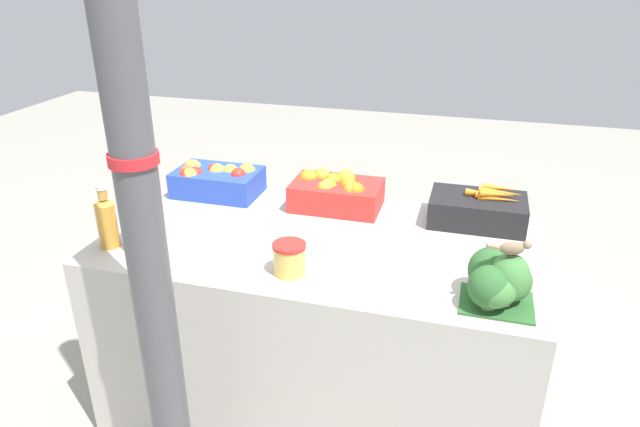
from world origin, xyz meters
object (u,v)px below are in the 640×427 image
at_px(apple_crate, 216,180).
at_px(orange_crate, 336,192).
at_px(support_pole, 139,201).
at_px(carrot_crate, 479,209).
at_px(broccoli_pile, 498,281).
at_px(juice_bottle_amber, 107,221).
at_px(pickle_jar, 289,258).
at_px(juice_bottle_cloudy, 130,219).
at_px(sparrow_bird, 514,248).

relative_size(apple_crate, orange_crate, 1.00).
bearing_deg(apple_crate, orange_crate, 0.45).
relative_size(support_pole, carrot_crate, 6.40).
bearing_deg(broccoli_pile, juice_bottle_amber, 179.42).
xyz_separation_m(orange_crate, pickle_jar, (-0.01, -0.58, -0.01)).
bearing_deg(carrot_crate, juice_bottle_cloudy, -154.43).
bearing_deg(juice_bottle_amber, juice_bottle_cloudy, 0.00).
bearing_deg(pickle_jar, apple_crate, 133.20).
xyz_separation_m(juice_bottle_amber, sparrow_bird, (1.39, -0.03, 0.11)).
bearing_deg(support_pole, pickle_jar, 54.09).
xyz_separation_m(carrot_crate, juice_bottle_cloudy, (-1.19, -0.57, 0.06)).
height_order(orange_crate, carrot_crate, carrot_crate).
height_order(orange_crate, sparrow_bird, sparrow_bird).
height_order(apple_crate, orange_crate, orange_crate).
height_order(broccoli_pile, juice_bottle_amber, juice_bottle_amber).
distance_m(support_pole, apple_crate, 1.04).
bearing_deg(juice_bottle_amber, broccoli_pile, -0.58).
bearing_deg(juice_bottle_cloudy, support_pole, -50.64).
relative_size(support_pole, pickle_jar, 20.89).
distance_m(juice_bottle_amber, pickle_jar, 0.70).
bearing_deg(apple_crate, carrot_crate, 0.19).
bearing_deg(juice_bottle_amber, pickle_jar, -0.44).
distance_m(juice_bottle_amber, sparrow_bird, 1.39).
bearing_deg(carrot_crate, support_pole, -132.31).
xyz_separation_m(apple_crate, carrot_crate, (1.13, 0.00, -0.01)).
xyz_separation_m(orange_crate, sparrow_bird, (0.68, -0.60, 0.14)).
bearing_deg(pickle_jar, juice_bottle_cloudy, 179.49).
relative_size(orange_crate, carrot_crate, 1.00).
bearing_deg(orange_crate, carrot_crate, -0.05).
relative_size(juice_bottle_amber, sparrow_bird, 1.78).
xyz_separation_m(carrot_crate, juice_bottle_amber, (-1.29, -0.57, 0.04)).
xyz_separation_m(support_pole, juice_bottle_cloudy, (-0.32, 0.39, -0.27)).
xyz_separation_m(carrot_crate, broccoli_pile, (0.07, -0.58, 0.02)).
bearing_deg(orange_crate, apple_crate, -179.55).
distance_m(broccoli_pile, juice_bottle_amber, 1.36).
distance_m(carrot_crate, broccoli_pile, 0.59).
xyz_separation_m(pickle_jar, sparrow_bird, (0.69, -0.02, 0.15)).
bearing_deg(apple_crate, support_pole, -74.81).
distance_m(apple_crate, juice_bottle_cloudy, 0.57).
distance_m(support_pole, broccoli_pile, 1.06).
height_order(broccoli_pile, pickle_jar, broccoli_pile).
bearing_deg(sparrow_bird, broccoli_pile, 142.00).
height_order(orange_crate, pickle_jar, orange_crate).
relative_size(juice_bottle_cloudy, pickle_jar, 2.62).
xyz_separation_m(juice_bottle_amber, pickle_jar, (0.70, -0.01, -0.05)).
bearing_deg(carrot_crate, juice_bottle_amber, -156.17).
xyz_separation_m(broccoli_pile, pickle_jar, (-0.67, 0.01, -0.03)).
relative_size(orange_crate, juice_bottle_cloudy, 1.25).
relative_size(apple_crate, pickle_jar, 3.27).
bearing_deg(juice_bottle_cloudy, orange_crate, 43.12).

